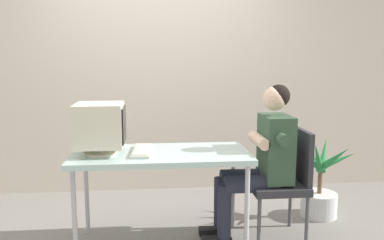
% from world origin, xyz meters
% --- Properties ---
extents(wall_back, '(8.00, 0.10, 3.00)m').
position_xyz_m(wall_back, '(0.30, 1.40, 1.50)').
color(wall_back, beige).
rests_on(wall_back, ground_plane).
extents(desk, '(1.37, 0.65, 0.76)m').
position_xyz_m(desk, '(0.00, 0.00, 0.70)').
color(desk, '#B7B7BC').
rests_on(desk, ground_plane).
extents(crt_monitor, '(0.36, 0.35, 0.39)m').
position_xyz_m(crt_monitor, '(-0.46, -0.02, 0.98)').
color(crt_monitor, beige).
rests_on(crt_monitor, desk).
extents(keyboard, '(0.16, 0.42, 0.03)m').
position_xyz_m(keyboard, '(-0.15, 0.00, 0.77)').
color(keyboard, silver).
rests_on(keyboard, desk).
extents(office_chair, '(0.45, 0.45, 0.91)m').
position_xyz_m(office_chair, '(1.01, 0.03, 0.51)').
color(office_chair, '#4C4C51').
rests_on(office_chair, ground_plane).
extents(person_seated, '(0.72, 0.56, 1.27)m').
position_xyz_m(person_seated, '(0.81, 0.03, 0.69)').
color(person_seated, '#334C38').
rests_on(person_seated, ground_plane).
extents(potted_plant, '(0.65, 0.48, 0.77)m').
position_xyz_m(potted_plant, '(1.49, 0.43, 0.28)').
color(potted_plant, silver).
rests_on(potted_plant, ground_plane).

